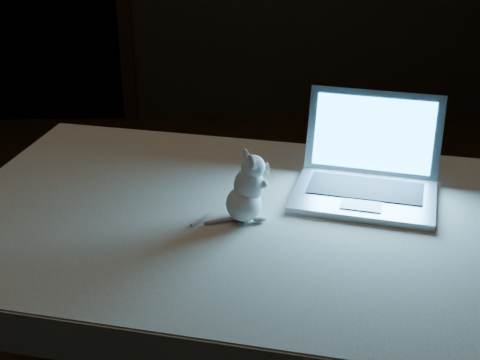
{
  "coord_description": "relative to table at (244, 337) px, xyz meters",
  "views": [
    {
      "loc": [
        -0.06,
        -1.76,
        1.55
      ],
      "look_at": [
        -0.01,
        -0.19,
        0.81
      ],
      "focal_mm": 52.0,
      "sensor_mm": 36.0,
      "label": 1
    }
  ],
  "objects": [
    {
      "name": "table",
      "position": [
        0.0,
        0.0,
        0.0
      ],
      "size": [
        1.55,
        1.2,
        0.73
      ],
      "primitive_type": null,
      "rotation": [
        0.0,
        0.0,
        -0.26
      ],
      "color": "black",
      "rests_on": "floor"
    },
    {
      "name": "tablecloth",
      "position": [
        0.1,
        -0.0,
        0.33
      ],
      "size": [
        1.53,
        1.08,
        0.1
      ],
      "primitive_type": null,
      "rotation": [
        0.0,
        0.0,
        -0.07
      ],
      "color": "beige",
      "rests_on": "table"
    },
    {
      "name": "laptop",
      "position": [
        0.31,
        0.07,
        0.5
      ],
      "size": [
        0.44,
        0.41,
        0.24
      ],
      "primitive_type": null,
      "rotation": [
        0.0,
        0.0,
        -0.3
      ],
      "color": "#A4A3A8",
      "rests_on": "tablecloth"
    },
    {
      "name": "plush_mouse",
      "position": [
        -0.0,
        -0.02,
        0.46
      ],
      "size": [
        0.15,
        0.15,
        0.17
      ],
      "primitive_type": null,
      "rotation": [
        0.0,
        0.0,
        -0.15
      ],
      "color": "white",
      "rests_on": "tablecloth"
    }
  ]
}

